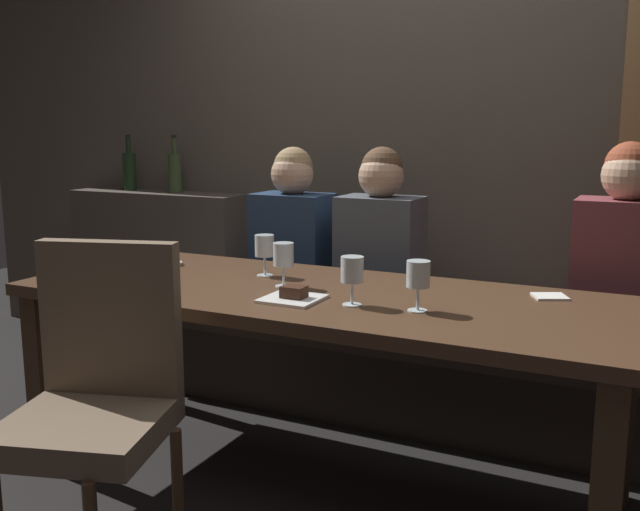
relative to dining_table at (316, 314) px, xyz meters
name	(u,v)px	position (x,y,z in m)	size (l,w,h in m)	color
ground	(316,480)	(0.00, 0.00, -0.65)	(9.00, 9.00, 0.00)	black
back_wall_tiled	(427,90)	(0.00, 1.22, 0.85)	(6.00, 0.12, 3.00)	brown
back_counter	(161,272)	(-1.55, 1.04, -0.18)	(1.10, 0.28, 0.95)	#494138
dining_table	(316,314)	(0.00, 0.00, 0.00)	(2.20, 0.84, 0.74)	#412B1C
banquette_bench	(384,368)	(0.00, 0.70, -0.42)	(2.50, 0.44, 0.45)	#312A23
chair_near_side	(97,386)	(-0.37, -0.72, -0.09)	(0.55, 0.55, 0.98)	#4C3321
diner_redhead	(293,234)	(-0.48, 0.71, 0.17)	(0.36, 0.24, 0.78)	navy
diner_bearded	(380,240)	(-0.03, 0.69, 0.17)	(0.36, 0.24, 0.79)	#4C515B
diner_far_end	(623,255)	(0.97, 0.69, 0.19)	(0.36, 0.24, 0.82)	brown
wine_bottle_dark_red	(129,170)	(-1.77, 1.05, 0.42)	(0.08, 0.08, 0.33)	black
wine_bottle_pale_label	(175,172)	(-1.42, 1.05, 0.42)	(0.08, 0.08, 0.33)	#384728
wine_glass_near_right	(352,272)	(0.20, -0.14, 0.20)	(0.08, 0.08, 0.16)	silver
wine_glass_far_left	(284,256)	(-0.13, 0.00, 0.20)	(0.08, 0.08, 0.16)	silver
wine_glass_far_right	(264,248)	(-0.30, 0.14, 0.20)	(0.08, 0.08, 0.16)	silver
wine_glass_end_right	(418,277)	(0.42, -0.12, 0.20)	(0.08, 0.08, 0.16)	silver
espresso_cup	(168,258)	(-0.79, 0.16, 0.11)	(0.12, 0.12, 0.06)	white
dessert_plate	(293,296)	(0.00, -0.17, 0.10)	(0.19, 0.19, 0.05)	white
folded_napkin	(550,297)	(0.77, 0.26, 0.09)	(0.11, 0.10, 0.01)	silver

